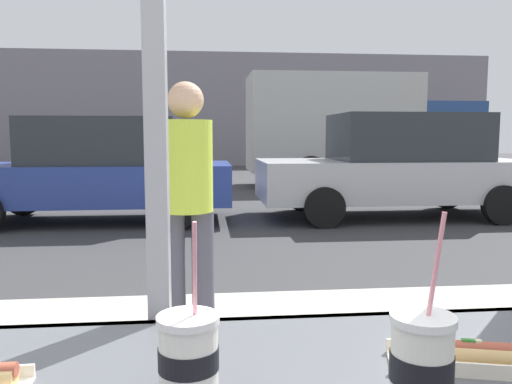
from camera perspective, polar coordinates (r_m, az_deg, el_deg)
ground_plane at (r=9.24m, az=-6.38°, el=-2.58°), size 60.00×60.00×0.00m
sidewalk_strip at (r=3.05m, az=-7.71°, el=-20.28°), size 16.00×2.80×0.12m
building_facade_far at (r=24.84m, az=-6.08°, el=9.13°), size 28.00×1.20×5.31m
soda_cup_left at (r=0.87m, az=-7.56°, el=-17.76°), size 0.10×0.10×0.30m
soda_cup_right at (r=0.85m, az=18.03°, el=-17.98°), size 0.10×0.10×0.32m
hotdog_tray_far at (r=1.07m, az=22.14°, el=-16.55°), size 0.28×0.16×0.05m
parked_car_blue at (r=8.79m, az=-17.49°, el=2.39°), size 4.53×1.94×1.72m
parked_car_silver at (r=9.24m, az=15.56°, el=2.84°), size 4.69×2.07×1.80m
box_truck at (r=14.78m, az=10.99°, el=7.11°), size 6.37×2.44×3.08m
pedestrian at (r=3.16m, az=-7.67°, el=-0.48°), size 0.32×0.32×1.63m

